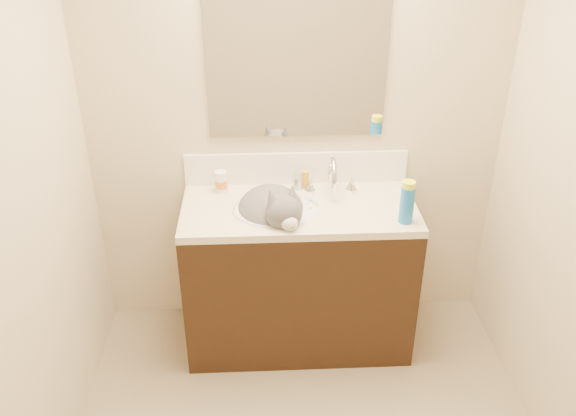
{
  "coord_description": "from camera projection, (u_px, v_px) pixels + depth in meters",
  "views": [
    {
      "loc": [
        -0.19,
        -1.73,
        2.38
      ],
      "look_at": [
        -0.06,
        0.92,
        0.88
      ],
      "focal_mm": 38.0,
      "sensor_mm": 36.0,
      "label": 1
    }
  ],
  "objects": [
    {
      "name": "pill_label",
      "position": [
        221.0,
        184.0,
        3.22
      ],
      "size": [
        0.07,
        0.07,
        0.04
      ],
      "primitive_type": "cylinder",
      "rotation": [
        0.0,
        0.0,
        -0.11
      ],
      "color": "orange",
      "rests_on": "pill_bottle"
    },
    {
      "name": "backsplash",
      "position": [
        296.0,
        168.0,
        3.29
      ],
      "size": [
        1.2,
        0.02,
        0.18
      ],
      "primitive_type": "cube",
      "color": "white",
      "rests_on": "counter_slab"
    },
    {
      "name": "cat",
      "position": [
        274.0,
        212.0,
        3.08
      ],
      "size": [
        0.48,
        0.52,
        0.35
      ],
      "rotation": [
        0.0,
        0.0,
        0.34
      ],
      "color": "#525052",
      "rests_on": "basin"
    },
    {
      "name": "counter_slab",
      "position": [
        299.0,
        210.0,
        3.11
      ],
      "size": [
        1.2,
        0.55,
        0.04
      ],
      "primitive_type": "cube",
      "color": "beige",
      "rests_on": "vanity_cabinet"
    },
    {
      "name": "amber_bottle",
      "position": [
        305.0,
        179.0,
        3.26
      ],
      "size": [
        0.04,
        0.04,
        0.1
      ],
      "primitive_type": "cylinder",
      "rotation": [
        0.0,
        0.0,
        0.01
      ],
      "color": "gold",
      "rests_on": "counter_slab"
    },
    {
      "name": "toothbrush_head",
      "position": [
        311.0,
        200.0,
        3.14
      ],
      "size": [
        0.02,
        0.04,
        0.02
      ],
      "primitive_type": "cube",
      "rotation": [
        0.0,
        0.0,
        -0.1
      ],
      "color": "#6BB7E5",
      "rests_on": "counter_slab"
    },
    {
      "name": "spray_can",
      "position": [
        407.0,
        205.0,
        2.93
      ],
      "size": [
        0.07,
        0.07,
        0.19
      ],
      "primitive_type": "cylinder",
      "rotation": [
        0.0,
        0.0,
        0.01
      ],
      "color": "blue",
      "rests_on": "counter_slab"
    },
    {
      "name": "spray_cap",
      "position": [
        409.0,
        185.0,
        2.87
      ],
      "size": [
        0.06,
        0.06,
        0.04
      ],
      "primitive_type": "cylinder",
      "rotation": [
        0.0,
        0.0,
        0.01
      ],
      "color": "#ECF419",
      "rests_on": "spray_can"
    },
    {
      "name": "pill_bottle",
      "position": [
        221.0,
        182.0,
        3.22
      ],
      "size": [
        0.07,
        0.07,
        0.12
      ],
      "primitive_type": "cylinder",
      "rotation": [
        0.0,
        0.0,
        -0.11
      ],
      "color": "white",
      "rests_on": "counter_slab"
    },
    {
      "name": "vanity_cabinet",
      "position": [
        299.0,
        278.0,
        3.33
      ],
      "size": [
        1.2,
        0.55,
        0.82
      ],
      "primitive_type": "cube",
      "color": "black",
      "rests_on": "ground"
    },
    {
      "name": "toothbrush",
      "position": [
        311.0,
        201.0,
        3.14
      ],
      "size": [
        0.03,
        0.15,
        0.01
      ],
      "primitive_type": "cube",
      "rotation": [
        0.0,
        0.0,
        -0.1
      ],
      "color": "white",
      "rests_on": "counter_slab"
    },
    {
      "name": "room_shell",
      "position": [
        321.0,
        184.0,
        1.95
      ],
      "size": [
        2.24,
        2.54,
        2.52
      ],
      "color": "beige",
      "rests_on": "ground"
    },
    {
      "name": "silver_jar",
      "position": [
        298.0,
        183.0,
        3.26
      ],
      "size": [
        0.07,
        0.07,
        0.07
      ],
      "primitive_type": "cylinder",
      "rotation": [
        0.0,
        0.0,
        0.17
      ],
      "color": "#B7B7BC",
      "rests_on": "counter_slab"
    },
    {
      "name": "mirror",
      "position": [
        297.0,
        60.0,
        3.0
      ],
      "size": [
        0.9,
        0.02,
        0.8
      ],
      "primitive_type": "cube",
      "color": "white",
      "rests_on": "room_shell"
    },
    {
      "name": "faucet",
      "position": [
        332.0,
        178.0,
        3.19
      ],
      "size": [
        0.28,
        0.2,
        0.21
      ],
      "color": "silver",
      "rests_on": "counter_slab"
    },
    {
      "name": "basin",
      "position": [
        276.0,
        222.0,
        3.11
      ],
      "size": [
        0.45,
        0.36,
        0.14
      ],
      "primitive_type": "ellipsoid",
      "color": "white",
      "rests_on": "vanity_cabinet"
    }
  ]
}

